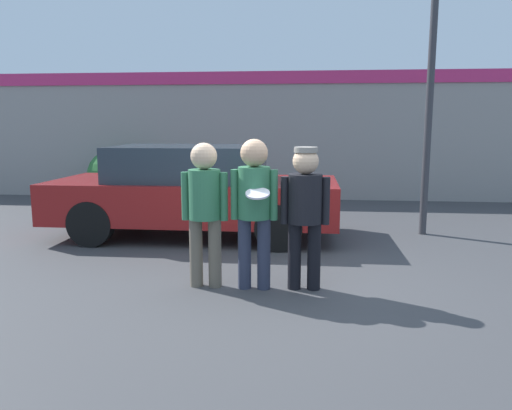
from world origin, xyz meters
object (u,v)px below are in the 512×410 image
object	(u,v)px
person_left	(205,202)
person_middle_with_frisbee	(254,201)
street_lamp	(450,20)
shrub	(114,175)
person_right	(305,205)
parked_car_near	(194,190)

from	to	relation	value
person_left	person_middle_with_frisbee	size ratio (longest dim) A/B	0.97
person_left	street_lamp	distance (m)	5.23
shrub	person_middle_with_frisbee	bearing A→B (deg)	-56.39
person_middle_with_frisbee	street_lamp	xyz separation A→B (m)	(2.81, 3.13, 2.48)
street_lamp	person_right	bearing A→B (deg)	-125.99
person_middle_with_frisbee	shrub	size ratio (longest dim) A/B	1.37
person_left	person_right	world-z (taller)	person_left
person_middle_with_frisbee	person_right	distance (m)	0.57
person_left	person_middle_with_frisbee	xyz separation A→B (m)	(0.57, -0.02, 0.03)
person_right	street_lamp	distance (m)	4.58
person_right	person_middle_with_frisbee	bearing A→B (deg)	-175.81
parked_car_near	shrub	size ratio (longest dim) A/B	3.73
street_lamp	shrub	bearing A→B (deg)	156.37
person_right	parked_car_near	size ratio (longest dim) A/B	0.35
parked_car_near	person_left	bearing A→B (deg)	-74.31
person_right	parked_car_near	xyz separation A→B (m)	(-1.85, 2.55, -0.20)
person_middle_with_frisbee	street_lamp	size ratio (longest dim) A/B	0.30
parked_car_near	shrub	distance (m)	4.53
person_middle_with_frisbee	street_lamp	bearing A→B (deg)	48.11
person_middle_with_frisbee	shrub	distance (m)	7.40
shrub	parked_car_near	bearing A→B (deg)	-51.82
parked_car_near	person_middle_with_frisbee	bearing A→B (deg)	-63.57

